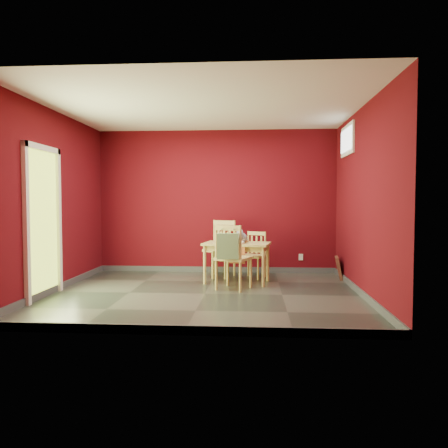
# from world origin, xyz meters

# --- Properties ---
(ground) EXTENTS (4.50, 4.50, 0.00)m
(ground) POSITION_xyz_m (0.00, 0.00, 0.00)
(ground) COLOR #2D342D
(ground) RESTS_ON ground
(room_shell) EXTENTS (4.50, 4.50, 4.50)m
(room_shell) POSITION_xyz_m (0.00, 0.00, 0.05)
(room_shell) COLOR #4F080F
(room_shell) RESTS_ON ground
(doorway) EXTENTS (0.06, 1.01, 2.13)m
(doorway) POSITION_xyz_m (-2.23, -0.40, 1.12)
(doorway) COLOR #B7D838
(doorway) RESTS_ON ground
(window) EXTENTS (0.05, 0.90, 0.50)m
(window) POSITION_xyz_m (2.23, 1.00, 2.35)
(window) COLOR white
(window) RESTS_ON room_shell
(outlet_plate) EXTENTS (0.08, 0.02, 0.12)m
(outlet_plate) POSITION_xyz_m (1.60, 1.99, 0.30)
(outlet_plate) COLOR silver
(outlet_plate) RESTS_ON room_shell
(dining_table) EXTENTS (1.16, 0.79, 0.67)m
(dining_table) POSITION_xyz_m (0.43, 0.91, 0.58)
(dining_table) COLOR tan
(dining_table) RESTS_ON ground
(table_runner) EXTENTS (0.39, 0.66, 0.31)m
(table_runner) POSITION_xyz_m (0.43, 0.81, 0.62)
(table_runner) COLOR #9A4F27
(table_runner) RESTS_ON dining_table
(chair_far_left) EXTENTS (0.60, 0.60, 1.01)m
(chair_far_left) POSITION_xyz_m (0.12, 1.53, 0.51)
(chair_far_left) COLOR tan
(chair_far_left) RESTS_ON ground
(chair_far_right) EXTENTS (0.50, 0.50, 0.81)m
(chair_far_right) POSITION_xyz_m (0.71, 1.42, 0.42)
(chair_far_right) COLOR tan
(chair_far_right) RESTS_ON ground
(chair_near) EXTENTS (0.61, 0.61, 1.00)m
(chair_near) POSITION_xyz_m (0.39, 0.33, 0.51)
(chair_near) COLOR tan
(chair_near) RESTS_ON ground
(tote_bag) EXTENTS (0.32, 0.19, 0.45)m
(tote_bag) POSITION_xyz_m (0.33, 0.11, 0.69)
(tote_bag) COLOR #6D935E
(tote_bag) RESTS_ON chair_near
(cat) EXTENTS (0.42, 0.54, 0.24)m
(cat) POSITION_xyz_m (0.49, 0.92, 0.79)
(cat) COLOR slate
(cat) RESTS_ON table_runner
(picture_frame) EXTENTS (0.18, 0.40, 0.39)m
(picture_frame) POSITION_xyz_m (2.19, 1.37, 0.19)
(picture_frame) COLOR brown
(picture_frame) RESTS_ON ground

